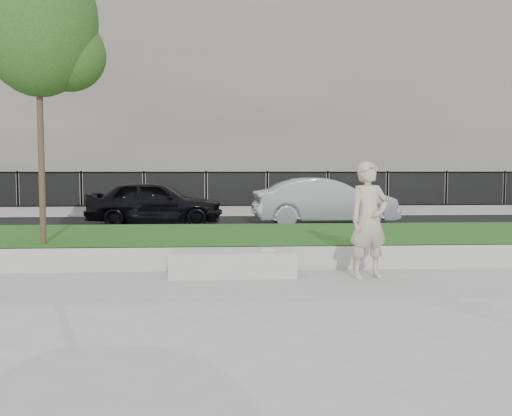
{
  "coord_description": "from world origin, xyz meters",
  "views": [
    {
      "loc": [
        -0.03,
        -8.46,
        1.72
      ],
      "look_at": [
        0.55,
        1.2,
        1.04
      ],
      "focal_mm": 40.0,
      "sensor_mm": 36.0,
      "label": 1
    }
  ],
  "objects": [
    {
      "name": "grass_bank",
      "position": [
        0.0,
        3.0,
        0.2
      ],
      "size": [
        34.0,
        4.0,
        0.4
      ],
      "primitive_type": "cube",
      "color": "black",
      "rests_on": "ground"
    },
    {
      "name": "young_tree",
      "position": [
        -3.07,
        1.63,
        4.14
      ],
      "size": [
        2.1,
        2.01,
        5.15
      ],
      "color": "#38281C",
      "rests_on": "grass_bank"
    },
    {
      "name": "iron_fence",
      "position": [
        0.0,
        12.0,
        0.54
      ],
      "size": [
        32.0,
        0.3,
        1.5
      ],
      "color": "slate",
      "rests_on": "far_pavement"
    },
    {
      "name": "stone_bench",
      "position": [
        0.13,
        0.45,
        0.2
      ],
      "size": [
        1.99,
        0.5,
        0.41
      ],
      "primitive_type": "cube",
      "color": "#A8A59E",
      "rests_on": "ground"
    },
    {
      "name": "ground",
      "position": [
        0.0,
        0.0,
        0.0
      ],
      "size": [
        90.0,
        90.0,
        0.0
      ],
      "primitive_type": "plane",
      "color": "gray",
      "rests_on": "ground"
    },
    {
      "name": "book",
      "position": [
        0.7,
        0.52,
        0.42
      ],
      "size": [
        0.23,
        0.18,
        0.03
      ],
      "primitive_type": "cube",
      "rotation": [
        0.0,
        0.0,
        0.08
      ],
      "color": "beige",
      "rests_on": "stone_bench"
    },
    {
      "name": "building_facade",
      "position": [
        0.0,
        20.0,
        5.0
      ],
      "size": [
        34.0,
        10.0,
        10.0
      ],
      "primitive_type": "cube",
      "color": "#625E56",
      "rests_on": "ground"
    },
    {
      "name": "grass_kerb",
      "position": [
        0.0,
        1.04,
        0.2
      ],
      "size": [
        34.0,
        0.08,
        0.4
      ],
      "primitive_type": "cube",
      "color": "#A8A59E",
      "rests_on": "ground"
    },
    {
      "name": "car_dark",
      "position": [
        -1.98,
        8.36,
        0.71
      ],
      "size": [
        3.99,
        1.75,
        1.34
      ],
      "primitive_type": "imported",
      "rotation": [
        0.0,
        0.0,
        1.53
      ],
      "color": "black",
      "rests_on": "street"
    },
    {
      "name": "street",
      "position": [
        0.0,
        8.5,
        0.02
      ],
      "size": [
        34.0,
        7.0,
        0.04
      ],
      "primitive_type": "cube",
      "color": "black",
      "rests_on": "ground"
    },
    {
      "name": "man",
      "position": [
        2.26,
        0.25,
        0.91
      ],
      "size": [
        0.76,
        0.61,
        1.82
      ],
      "primitive_type": "imported",
      "rotation": [
        0.0,
        0.0,
        0.31
      ],
      "color": "#B4A88A",
      "rests_on": "ground"
    },
    {
      "name": "far_pavement",
      "position": [
        0.0,
        13.0,
        0.06
      ],
      "size": [
        34.0,
        3.0,
        0.12
      ],
      "primitive_type": "cube",
      "color": "gray",
      "rests_on": "ground"
    },
    {
      "name": "car_silver",
      "position": [
        3.0,
        8.22,
        0.73
      ],
      "size": [
        4.3,
        1.77,
        1.39
      ],
      "primitive_type": "imported",
      "rotation": [
        0.0,
        0.0,
        1.64
      ],
      "color": "#9DA1A6",
      "rests_on": "street"
    }
  ]
}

